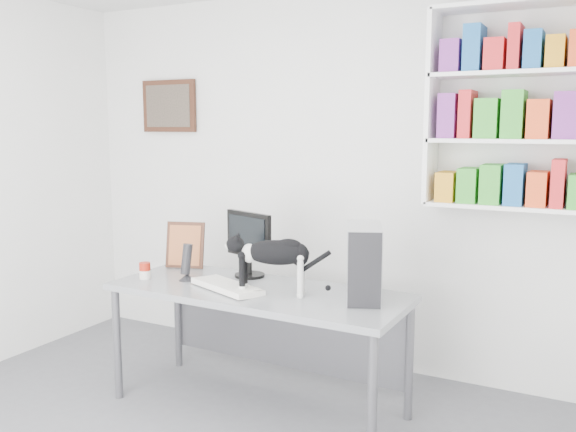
{
  "coord_description": "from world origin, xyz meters",
  "views": [
    {
      "loc": [
        1.91,
        -2.07,
        1.74
      ],
      "look_at": [
        0.03,
        1.53,
        1.14
      ],
      "focal_mm": 38.0,
      "sensor_mm": 36.0,
      "label": 1
    }
  ],
  "objects_px": {
    "desk": "(258,349)",
    "soup_can": "(145,271)",
    "monitor": "(249,244)",
    "keyboard": "(227,286)",
    "speaker": "(187,261)",
    "cat": "(274,266)",
    "leaning_print": "(185,244)",
    "pc_tower": "(364,262)",
    "bookshelf": "(515,107)"
  },
  "relations": [
    {
      "from": "desk",
      "to": "soup_can",
      "type": "xyz_separation_m",
      "value": [
        -0.77,
        -0.12,
        0.43
      ]
    },
    {
      "from": "soup_can",
      "to": "monitor",
      "type": "bearing_deg",
      "value": 32.22
    },
    {
      "from": "keyboard",
      "to": "speaker",
      "type": "xyz_separation_m",
      "value": [
        -0.35,
        0.07,
        0.1
      ]
    },
    {
      "from": "desk",
      "to": "cat",
      "type": "relative_size",
      "value": 3.31
    },
    {
      "from": "desk",
      "to": "soup_can",
      "type": "relative_size",
      "value": 17.32
    },
    {
      "from": "desk",
      "to": "monitor",
      "type": "xyz_separation_m",
      "value": [
        -0.2,
        0.24,
        0.6
      ]
    },
    {
      "from": "speaker",
      "to": "soup_can",
      "type": "xyz_separation_m",
      "value": [
        -0.27,
        -0.09,
        -0.07
      ]
    },
    {
      "from": "keyboard",
      "to": "desk",
      "type": "bearing_deg",
      "value": 53.38
    },
    {
      "from": "keyboard",
      "to": "leaning_print",
      "type": "height_order",
      "value": "leaning_print"
    },
    {
      "from": "pc_tower",
      "to": "soup_can",
      "type": "relative_size",
      "value": 4.01
    },
    {
      "from": "bookshelf",
      "to": "cat",
      "type": "bearing_deg",
      "value": -142.08
    },
    {
      "from": "pc_tower",
      "to": "soup_can",
      "type": "height_order",
      "value": "pc_tower"
    },
    {
      "from": "leaning_print",
      "to": "cat",
      "type": "bearing_deg",
      "value": -37.97
    },
    {
      "from": "cat",
      "to": "keyboard",
      "type": "bearing_deg",
      "value": 165.54
    },
    {
      "from": "monitor",
      "to": "cat",
      "type": "relative_size",
      "value": 0.79
    },
    {
      "from": "desk",
      "to": "cat",
      "type": "bearing_deg",
      "value": -22.74
    },
    {
      "from": "keyboard",
      "to": "soup_can",
      "type": "xyz_separation_m",
      "value": [
        -0.62,
        -0.02,
        0.03
      ]
    },
    {
      "from": "pc_tower",
      "to": "monitor",
      "type": "bearing_deg",
      "value": 148.77
    },
    {
      "from": "cat",
      "to": "desk",
      "type": "bearing_deg",
      "value": 137.2
    },
    {
      "from": "pc_tower",
      "to": "speaker",
      "type": "height_order",
      "value": "pc_tower"
    },
    {
      "from": "cat",
      "to": "monitor",
      "type": "bearing_deg",
      "value": 119.86
    },
    {
      "from": "monitor",
      "to": "cat",
      "type": "distance_m",
      "value": 0.48
    },
    {
      "from": "desk",
      "to": "speaker",
      "type": "xyz_separation_m",
      "value": [
        -0.5,
        -0.03,
        0.5
      ]
    },
    {
      "from": "bookshelf",
      "to": "speaker",
      "type": "bearing_deg",
      "value": -154.66
    },
    {
      "from": "monitor",
      "to": "speaker",
      "type": "distance_m",
      "value": 0.42
    },
    {
      "from": "leaning_print",
      "to": "soup_can",
      "type": "height_order",
      "value": "leaning_print"
    },
    {
      "from": "monitor",
      "to": "soup_can",
      "type": "xyz_separation_m",
      "value": [
        -0.57,
        -0.36,
        -0.16
      ]
    },
    {
      "from": "bookshelf",
      "to": "speaker",
      "type": "xyz_separation_m",
      "value": [
        -1.82,
        -0.86,
        -0.96
      ]
    },
    {
      "from": "pc_tower",
      "to": "leaning_print",
      "type": "relative_size",
      "value": 1.28
    },
    {
      "from": "bookshelf",
      "to": "speaker",
      "type": "height_order",
      "value": "bookshelf"
    },
    {
      "from": "desk",
      "to": "pc_tower",
      "type": "relative_size",
      "value": 4.32
    },
    {
      "from": "monitor",
      "to": "keyboard",
      "type": "height_order",
      "value": "monitor"
    },
    {
      "from": "bookshelf",
      "to": "monitor",
      "type": "height_order",
      "value": "bookshelf"
    },
    {
      "from": "monitor",
      "to": "leaning_print",
      "type": "relative_size",
      "value": 1.32
    },
    {
      "from": "pc_tower",
      "to": "cat",
      "type": "xyz_separation_m",
      "value": [
        -0.48,
        -0.17,
        -0.04
      ]
    },
    {
      "from": "bookshelf",
      "to": "leaning_print",
      "type": "xyz_separation_m",
      "value": [
        -2.04,
        -0.58,
        -0.92
      ]
    },
    {
      "from": "monitor",
      "to": "desk",
      "type": "bearing_deg",
      "value": -31.37
    },
    {
      "from": "pc_tower",
      "to": "desk",
      "type": "bearing_deg",
      "value": 167.34
    },
    {
      "from": "keyboard",
      "to": "cat",
      "type": "height_order",
      "value": "cat"
    },
    {
      "from": "pc_tower",
      "to": "leaning_print",
      "type": "xyz_separation_m",
      "value": [
        -1.37,
        0.15,
        -0.05
      ]
    },
    {
      "from": "desk",
      "to": "soup_can",
      "type": "distance_m",
      "value": 0.89
    },
    {
      "from": "keyboard",
      "to": "speaker",
      "type": "height_order",
      "value": "speaker"
    },
    {
      "from": "desk",
      "to": "monitor",
      "type": "height_order",
      "value": "monitor"
    },
    {
      "from": "monitor",
      "to": "soup_can",
      "type": "height_order",
      "value": "monitor"
    },
    {
      "from": "keyboard",
      "to": "bookshelf",
      "type": "bearing_deg",
      "value": 54.14
    },
    {
      "from": "pc_tower",
      "to": "soup_can",
      "type": "bearing_deg",
      "value": 167.02
    },
    {
      "from": "desk",
      "to": "monitor",
      "type": "bearing_deg",
      "value": 130.47
    },
    {
      "from": "keyboard",
      "to": "speaker",
      "type": "bearing_deg",
      "value": -168.81
    },
    {
      "from": "desk",
      "to": "leaning_print",
      "type": "xyz_separation_m",
      "value": [
        -0.73,
        0.26,
        0.55
      ]
    },
    {
      "from": "pc_tower",
      "to": "cat",
      "type": "height_order",
      "value": "pc_tower"
    }
  ]
}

